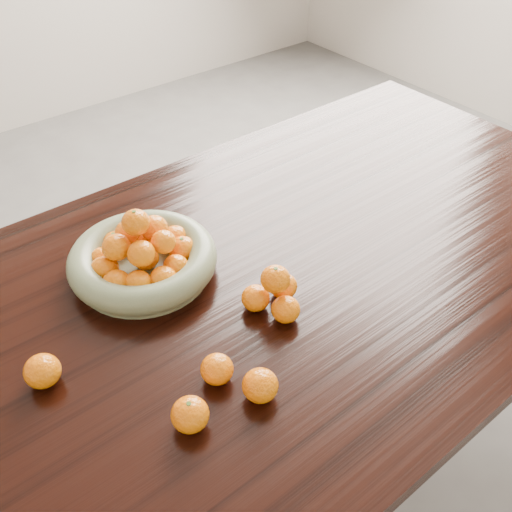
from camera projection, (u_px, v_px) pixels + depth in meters
ground at (252, 469)px, 1.67m from camera, size 5.00×5.00×0.00m
dining_table at (251, 310)px, 1.24m from camera, size 2.00×1.00×0.75m
fruit_bowl at (143, 258)px, 1.18m from camera, size 0.31×0.31×0.15m
orange_pyramid at (275, 293)px, 1.10m from camera, size 0.12×0.12×0.10m
loose_orange_0 at (190, 415)px, 0.90m from camera, size 0.06×0.06×0.06m
loose_orange_1 at (217, 369)px, 0.97m from camera, size 0.06×0.06×0.05m
loose_orange_2 at (260, 385)px, 0.94m from camera, size 0.06×0.06×0.06m
loose_orange_3 at (42, 371)px, 0.96m from camera, size 0.06×0.06×0.06m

